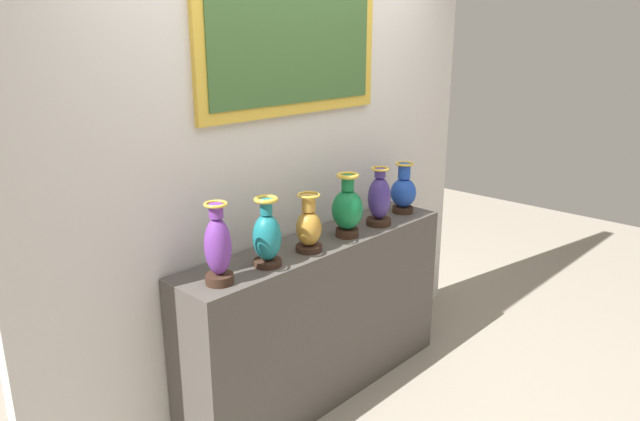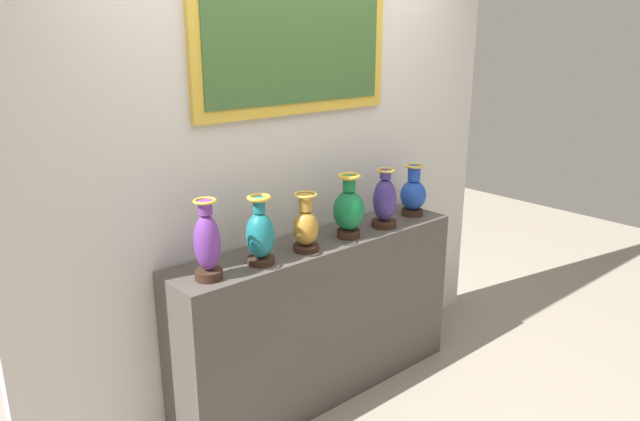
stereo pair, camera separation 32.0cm
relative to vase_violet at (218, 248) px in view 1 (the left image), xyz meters
name	(u,v)px [view 1 (the left image)]	position (x,y,z in m)	size (l,w,h in m)	color
ground_plane	(320,390)	(0.73, 0.06, -1.11)	(9.17, 9.17, 0.00)	gray
display_shelf	(320,318)	(0.73, 0.06, -0.64)	(1.79, 0.37, 0.94)	#4C4742
back_wall	(288,120)	(0.73, 0.30, 0.46)	(3.17, 0.14, 3.13)	silver
vase_violet	(218,248)	(0.00, 0.00, 0.00)	(0.13, 0.13, 0.38)	#382319
vase_teal	(267,236)	(0.29, 0.00, -0.02)	(0.14, 0.14, 0.35)	#382319
vase_ochre	(309,227)	(0.58, 0.00, -0.04)	(0.14, 0.14, 0.31)	#382319
vase_emerald	(347,209)	(0.89, 0.00, -0.01)	(0.17, 0.17, 0.36)	#382319
vase_indigo	(379,200)	(1.17, 0.00, -0.02)	(0.15, 0.15, 0.35)	#382319
vase_sapphire	(403,191)	(1.47, 0.04, -0.03)	(0.16, 0.16, 0.32)	#382319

